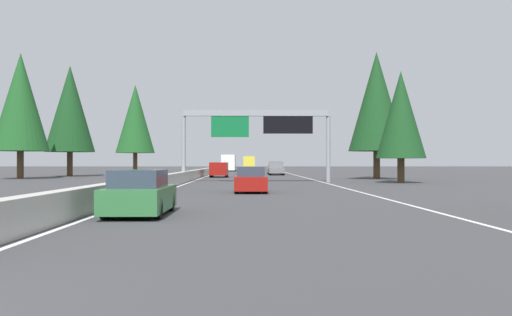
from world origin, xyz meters
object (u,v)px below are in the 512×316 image
(conifer_right_near, at_px, (401,115))
(sedan_near_center, at_px, (140,194))
(sign_gantry_overhead, at_px, (258,125))
(sedan_far_left, at_px, (274,169))
(pickup_far_center, at_px, (276,168))
(conifer_right_mid, at_px, (377,102))
(sedan_distant_b, at_px, (251,180))
(bus_mid_left, at_px, (229,162))
(conifer_left_near, at_px, (21,102))
(conifer_left_far, at_px, (135,119))
(conifer_left_mid, at_px, (70,109))
(box_truck_far_right, at_px, (249,163))
(minivan_distant_a, at_px, (219,169))

(conifer_right_near, bearing_deg, sedan_near_center, 149.51)
(sign_gantry_overhead, bearing_deg, sedan_far_left, -5.05)
(sedan_far_left, xyz_separation_m, conifer_right_near, (-35.38, -8.76, 4.93))
(pickup_far_center, xyz_separation_m, conifer_right_mid, (-18.52, -9.25, 6.94))
(sedan_near_center, bearing_deg, sedan_distant_b, -15.25)
(sedan_far_left, xyz_separation_m, conifer_right_mid, (-24.92, -9.21, 7.17))
(sedan_distant_b, height_order, pickup_far_center, pickup_far_center)
(sedan_distant_b, relative_size, bus_mid_left, 0.38)
(conifer_right_mid, height_order, conifer_left_near, conifer_left_near)
(conifer_right_near, bearing_deg, conifer_left_far, 32.43)
(sedan_distant_b, bearing_deg, conifer_right_mid, -27.96)
(sedan_near_center, xyz_separation_m, conifer_left_mid, (49.57, 17.95, 7.50))
(pickup_far_center, xyz_separation_m, conifer_right_near, (-28.98, -8.80, 4.70))
(box_truck_far_right, distance_m, sedan_far_left, 39.23)
(conifer_right_mid, bearing_deg, bus_mid_left, 17.80)
(minivan_distant_a, relative_size, box_truck_far_right, 0.59)
(sign_gantry_overhead, distance_m, conifer_left_near, 26.80)
(bus_mid_left, bearing_deg, conifer_right_near, -165.44)
(pickup_far_center, bearing_deg, conifer_left_near, 121.44)
(minivan_distant_a, xyz_separation_m, conifer_left_far, (32.17, 15.99, 8.21))
(sedan_distant_b, height_order, conifer_left_near, conifer_left_near)
(conifer_left_near, relative_size, conifer_left_mid, 0.97)
(bus_mid_left, height_order, conifer_left_near, conifer_left_near)
(conifer_left_near, bearing_deg, conifer_right_near, -108.73)
(sedan_near_center, distance_m, sedan_distant_b, 14.06)
(sign_gantry_overhead, height_order, conifer_right_near, conifer_right_near)
(sedan_near_center, distance_m, conifer_right_near, 32.30)
(sedan_far_left, bearing_deg, conifer_left_far, 57.38)
(pickup_far_center, bearing_deg, conifer_right_mid, -153.46)
(bus_mid_left, xyz_separation_m, pickup_far_center, (-33.28, -7.38, -0.80))
(minivan_distant_a, bearing_deg, conifer_right_mid, -114.78)
(conifer_left_mid, bearing_deg, sedan_near_center, -160.09)
(sedan_far_left, relative_size, conifer_right_near, 0.48)
(sedan_near_center, bearing_deg, conifer_left_far, 11.41)
(bus_mid_left, distance_m, conifer_left_far, 21.17)
(conifer_left_far, bearing_deg, box_truck_far_right, -39.00)
(sedan_near_center, xyz_separation_m, conifer_right_near, (27.51, -16.20, 4.93))
(minivan_distant_a, height_order, bus_mid_left, bus_mid_left)
(bus_mid_left, height_order, sedan_far_left, bus_mid_left)
(sign_gantry_overhead, xyz_separation_m, minivan_distant_a, (16.39, 4.14, -3.94))
(sedan_distant_b, relative_size, conifer_left_near, 0.34)
(sedan_near_center, relative_size, conifer_right_near, 0.48)
(sign_gantry_overhead, relative_size, minivan_distant_a, 2.54)
(minivan_distant_a, distance_m, bus_mid_left, 44.27)
(sign_gantry_overhead, distance_m, conifer_left_mid, 30.51)
(conifer_right_near, relative_size, conifer_left_far, 0.61)
(sedan_near_center, height_order, conifer_right_near, conifer_right_near)
(sedan_far_left, bearing_deg, conifer_left_near, 130.17)
(sign_gantry_overhead, xyz_separation_m, sedan_near_center, (-29.12, 4.45, -4.20))
(sedan_near_center, bearing_deg, pickup_far_center, -7.46)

